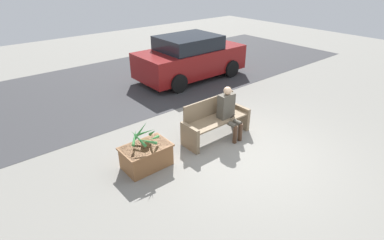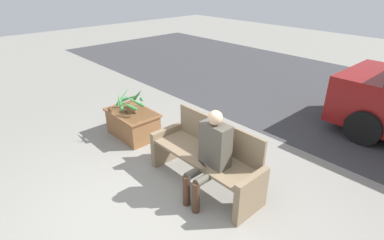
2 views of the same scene
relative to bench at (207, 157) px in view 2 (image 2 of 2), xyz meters
name	(u,v)px [view 2 (image 2 of 2)]	position (x,y,z in m)	size (l,w,h in m)	color
ground_plane	(149,217)	(0.00, -1.04, -0.44)	(30.00, 30.00, 0.00)	gray
road_surface	(345,99)	(0.00, 4.86, -0.44)	(20.00, 6.00, 0.01)	#38383A
bench	(207,157)	(0.00, 0.00, 0.00)	(1.77, 0.59, 0.95)	#7A664C
person_seated	(211,152)	(0.25, -0.19, 0.27)	(0.40, 0.59, 1.28)	#4C473D
planter_box	(133,123)	(-1.95, 0.00, -0.18)	(1.00, 0.65, 0.50)	brown
potted_plant	(131,102)	(-1.96, 0.00, 0.25)	(0.62, 0.62, 0.46)	brown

